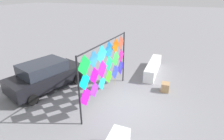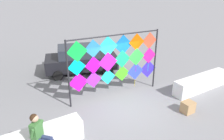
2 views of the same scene
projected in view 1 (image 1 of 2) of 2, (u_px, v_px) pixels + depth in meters
ground at (130, 104)px, 8.59m from camera, size 120.00×120.00×0.00m
plaza_ledge_right at (153, 68)px, 11.75m from camera, size 3.32×0.60×0.73m
kite_display_rack at (106, 65)px, 8.37m from camera, size 4.36×0.44×2.92m
parked_car at (46, 75)px, 9.72m from camera, size 4.34×2.86×1.55m
cardboard_box_large at (165, 87)px, 9.65m from camera, size 0.49×0.41×0.47m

